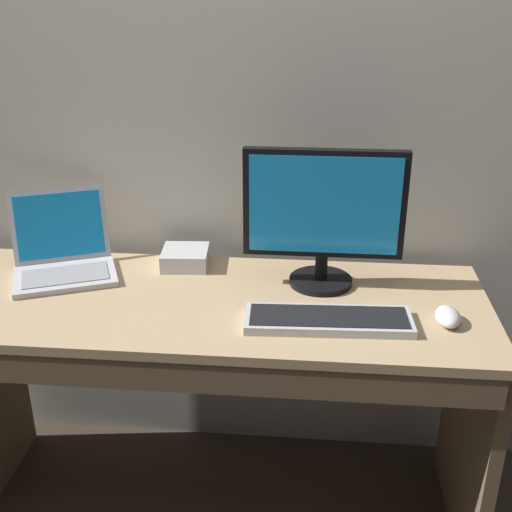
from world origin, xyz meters
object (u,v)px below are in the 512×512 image
Objects in this scene: computer_mouse at (448,317)px; external_drive_box at (185,258)px; laptop_silver at (64,259)px; external_monitor at (324,214)px; wired_keyboard at (328,320)px.

external_drive_box is (-0.77, 0.30, 0.01)m from computer_mouse.
laptop_silver is 0.81m from external_monitor.
external_monitor reaches higher than external_drive_box.
computer_mouse is (0.32, 0.03, 0.01)m from wired_keyboard.
external_monitor is 0.32m from wired_keyboard.
external_drive_box is at bearing 160.30° from computer_mouse.
external_monitor is 4.41× the size of computer_mouse.
external_monitor is at bearing 151.39° from computer_mouse.
laptop_silver is 0.38m from external_drive_box.
wired_keyboard is at bearing -36.76° from external_drive_box.
computer_mouse is (1.13, -0.21, -0.03)m from laptop_silver.
external_drive_box is at bearing 166.31° from external_monitor.
external_monitor is 1.03× the size of wired_keyboard.
computer_mouse is at bearing 6.06° from wired_keyboard.
external_monitor is (0.79, -0.01, 0.18)m from laptop_silver.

